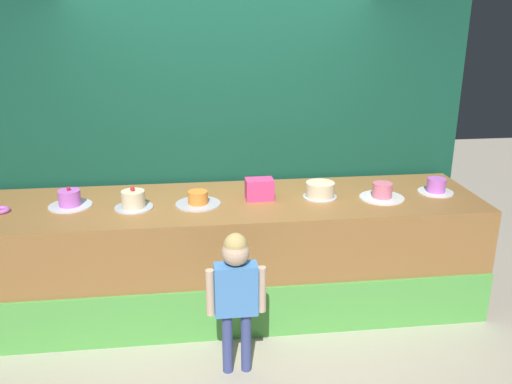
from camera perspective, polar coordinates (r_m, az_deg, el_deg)
ground_plane at (r=4.33m, az=-2.13°, el=-15.03°), size 12.00×12.00×0.00m
stage_platform at (r=4.53m, az=-2.75°, el=-6.56°), size 4.06×1.03×0.94m
curtain_backdrop at (r=4.79m, az=-3.51°, el=7.51°), size 4.29×0.08×2.94m
child_figure at (r=3.64m, az=-2.11°, el=-9.71°), size 0.40×0.18×1.04m
pink_box at (r=4.35m, az=0.36°, el=0.30°), size 0.22×0.15×0.17m
donut at (r=4.52m, az=-25.18°, el=-1.73°), size 0.13×0.13×0.03m
cake_far_left at (r=4.44m, az=-18.95°, el=-0.76°), size 0.33×0.33×0.16m
cake_left at (r=4.27m, az=-12.74°, el=-0.86°), size 0.30×0.30×0.17m
cake_center_left at (r=4.27m, az=-6.11°, el=-0.80°), size 0.35×0.35×0.11m
cake_center_right at (r=4.43m, az=6.73°, el=0.20°), size 0.28×0.28×0.13m
cake_right at (r=4.50m, az=13.09°, el=-0.04°), size 0.36×0.36×0.13m
cake_far_right at (r=4.76m, az=18.36°, el=0.54°), size 0.29×0.29×0.12m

